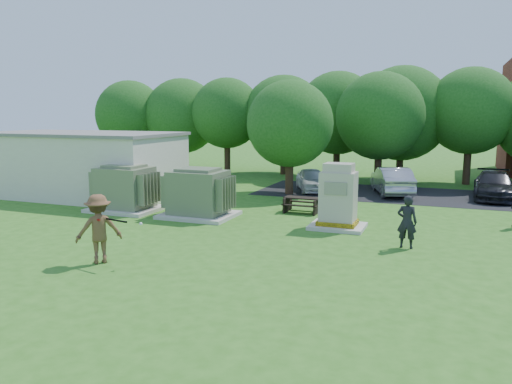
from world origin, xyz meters
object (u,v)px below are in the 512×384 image
at_px(batter, 99,229).
at_px(car_dark, 494,185).
at_px(picnic_table, 302,203).
at_px(person_by_generator, 407,222).
at_px(transformer_left, 125,189).
at_px(transformer_right, 199,194).
at_px(generator_cabinet, 338,200).
at_px(car_silver_a, 392,181).
at_px(car_white, 312,180).

height_order(batter, car_dark, batter).
distance_m(picnic_table, person_by_generator, 6.51).
bearing_deg(picnic_table, person_by_generator, -42.54).
height_order(picnic_table, batter, batter).
distance_m(transformer_left, picnic_table, 7.95).
distance_m(transformer_right, generator_cabinet, 5.94).
bearing_deg(transformer_left, batter, -59.55).
distance_m(person_by_generator, car_dark, 11.89).
height_order(transformer_left, batter, transformer_left).
relative_size(generator_cabinet, picnic_table, 1.58).
height_order(generator_cabinet, car_silver_a, generator_cabinet).
distance_m(picnic_table, car_silver_a, 7.21).
relative_size(transformer_right, generator_cabinet, 1.20).
xyz_separation_m(generator_cabinet, batter, (-5.60, -6.92, -0.07)).
xyz_separation_m(transformer_left, car_silver_a, (10.66, 8.97, -0.23)).
xyz_separation_m(transformer_right, car_dark, (11.99, 9.48, -0.29)).
bearing_deg(generator_cabinet, car_silver_a, 83.43).
height_order(batter, person_by_generator, batter).
relative_size(picnic_table, car_silver_a, 0.35).
bearing_deg(transformer_left, generator_cabinet, 0.35).
bearing_deg(generator_cabinet, transformer_left, -179.65).
xyz_separation_m(picnic_table, person_by_generator, (4.78, -4.39, 0.45)).
bearing_deg(transformer_left, transformer_right, 0.00).
height_order(car_white, car_silver_a, car_silver_a).
bearing_deg(car_dark, batter, -123.53).
relative_size(transformer_left, car_silver_a, 0.67).
bearing_deg(car_white, picnic_table, -103.48).
height_order(generator_cabinet, person_by_generator, generator_cabinet).
height_order(generator_cabinet, picnic_table, generator_cabinet).
distance_m(batter, person_by_generator, 9.65).
xyz_separation_m(transformer_left, person_by_generator, (12.32, -1.92, -0.10)).
bearing_deg(batter, car_dark, -169.98).
relative_size(transformer_left, transformer_right, 1.00).
distance_m(transformer_right, batter, 6.87).
relative_size(generator_cabinet, car_dark, 0.53).
bearing_deg(car_silver_a, batter, 49.51).
xyz_separation_m(car_white, car_silver_a, (4.30, 0.45, 0.11)).
bearing_deg(car_white, car_dark, -18.55).
height_order(person_by_generator, car_white, person_by_generator).
height_order(generator_cabinet, car_white, generator_cabinet).
height_order(car_white, car_dark, car_dark).
bearing_deg(generator_cabinet, car_white, 111.18).
distance_m(transformer_left, car_white, 10.63).
relative_size(generator_cabinet, batter, 1.22).
bearing_deg(car_dark, picnic_table, -137.36).
bearing_deg(car_white, transformer_left, -151.27).
xyz_separation_m(transformer_left, batter, (4.04, -6.87, 0.05)).
relative_size(generator_cabinet, car_silver_a, 0.55).
xyz_separation_m(transformer_right, person_by_generator, (8.62, -1.92, -0.10)).
bearing_deg(car_silver_a, transformer_right, 34.39).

